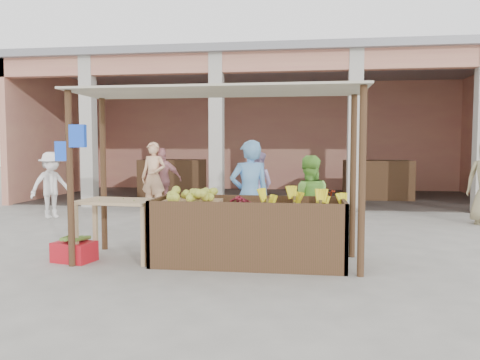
# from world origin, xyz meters

# --- Properties ---
(ground) EXTENTS (60.00, 60.00, 0.00)m
(ground) POSITION_xyz_m (0.00, 0.00, 0.00)
(ground) COLOR gray
(ground) RESTS_ON ground
(market_building) EXTENTS (14.40, 6.40, 4.20)m
(market_building) POSITION_xyz_m (0.05, 8.93, 2.70)
(market_building) COLOR tan
(market_building) RESTS_ON ground
(fruit_stall) EXTENTS (2.60, 0.95, 0.80)m
(fruit_stall) POSITION_xyz_m (0.50, 0.00, 0.40)
(fruit_stall) COLOR #4A2C1D
(fruit_stall) RESTS_ON ground
(stall_awning) EXTENTS (4.09, 1.35, 2.39)m
(stall_awning) POSITION_xyz_m (-0.01, 0.06, 1.98)
(stall_awning) COLOR #4A2C1D
(stall_awning) RESTS_ON ground
(banana_heap) EXTENTS (1.18, 0.64, 0.21)m
(banana_heap) POSITION_xyz_m (1.25, -0.03, 0.91)
(banana_heap) COLOR #FFF420
(banana_heap) RESTS_ON fruit_stall
(melon_tray) EXTENTS (0.80, 0.69, 0.21)m
(melon_tray) POSITION_xyz_m (-0.31, 0.03, 0.90)
(melon_tray) COLOR tan
(melon_tray) RESTS_ON fruit_stall
(berry_heap) EXTENTS (0.41, 0.34, 0.13)m
(berry_heap) POSITION_xyz_m (0.35, 0.02, 0.87)
(berry_heap) COLOR maroon
(berry_heap) RESTS_ON fruit_stall
(side_table) EXTENTS (1.12, 0.81, 0.86)m
(side_table) POSITION_xyz_m (-1.36, -0.04, 0.72)
(side_table) COLOR tan
(side_table) RESTS_ON ground
(papaya_pile) EXTENTS (0.63, 0.36, 0.18)m
(papaya_pile) POSITION_xyz_m (-1.36, -0.04, 0.95)
(papaya_pile) COLOR #3C7F29
(papaya_pile) RESTS_ON side_table
(red_crate) EXTENTS (0.60, 0.49, 0.28)m
(red_crate) POSITION_xyz_m (-1.94, -0.21, 0.14)
(red_crate) COLOR red
(red_crate) RESTS_ON ground
(plantain_bundle) EXTENTS (0.44, 0.31, 0.09)m
(plantain_bundle) POSITION_xyz_m (-1.94, -0.21, 0.32)
(plantain_bundle) COLOR #5A7F2E
(plantain_bundle) RESTS_ON red_crate
(produce_sacks) EXTENTS (0.73, 0.45, 0.55)m
(produce_sacks) POSITION_xyz_m (2.47, 5.35, 0.28)
(produce_sacks) COLOR maroon
(produce_sacks) RESTS_ON ground
(vendor_blue) EXTENTS (0.82, 0.72, 1.83)m
(vendor_blue) POSITION_xyz_m (0.42, 0.82, 0.91)
(vendor_blue) COLOR #68AAEA
(vendor_blue) RESTS_ON ground
(vendor_green) EXTENTS (0.76, 0.45, 1.56)m
(vendor_green) POSITION_xyz_m (1.32, 0.87, 0.78)
(vendor_green) COLOR #84D74C
(vendor_green) RESTS_ON ground
(motorcycle) EXTENTS (1.04, 1.80, 0.89)m
(motorcycle) POSITION_xyz_m (1.28, 2.08, 0.44)
(motorcycle) COLOR maroon
(motorcycle) RESTS_ON ground
(shopper_a) EXTENTS (1.03, 1.14, 1.62)m
(shopper_a) POSITION_xyz_m (-4.44, 3.60, 0.81)
(shopper_a) COLOR white
(shopper_a) RESTS_ON ground
(shopper_b) EXTENTS (1.09, 0.72, 1.70)m
(shopper_b) POSITION_xyz_m (-2.23, 4.88, 0.85)
(shopper_b) COLOR #CA7E80
(shopper_b) RESTS_ON ground
(shopper_e) EXTENTS (0.75, 0.62, 1.80)m
(shopper_e) POSITION_xyz_m (-2.40, 4.71, 0.90)
(shopper_e) COLOR #EAB183
(shopper_e) RESTS_ON ground
(shopper_f) EXTENTS (0.92, 0.72, 1.65)m
(shopper_f) POSITION_xyz_m (0.23, 4.00, 0.82)
(shopper_f) COLOR #947EA6
(shopper_f) RESTS_ON ground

